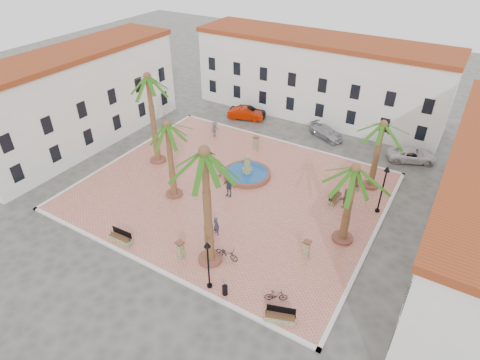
{
  "coord_description": "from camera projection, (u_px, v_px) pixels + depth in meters",
  "views": [
    {
      "loc": [
        16.23,
        -25.32,
        21.42
      ],
      "look_at": [
        1.0,
        0.0,
        1.6
      ],
      "focal_mm": 30.0,
      "sensor_mm": 36.0,
      "label": 1
    }
  ],
  "objects": [
    {
      "name": "palm_sw",
      "position": [
        168.0,
        133.0,
        32.73
      ],
      "size": [
        4.88,
        4.88,
        7.38
      ],
      "color": "brown",
      "rests_on": "plaza"
    },
    {
      "name": "bench_s",
      "position": [
        121.0,
        239.0,
        30.91
      ],
      "size": [
        2.0,
        0.68,
        1.04
      ],
      "rotation": [
        0.0,
        0.0,
        0.04
      ],
      "color": "#85885B",
      "rests_on": "plaza"
    },
    {
      "name": "car_silver",
      "position": [
        326.0,
        132.0,
        45.42
      ],
      "size": [
        4.65,
        3.38,
        1.25
      ],
      "primitive_type": "imported",
      "rotation": [
        0.0,
        0.0,
        1.14
      ],
      "color": "#ABABB4",
      "rests_on": "ground"
    },
    {
      "name": "pedestrian_fountain_b",
      "position": [
        229.0,
        187.0,
        35.58
      ],
      "size": [
        1.18,
        0.58,
        1.94
      ],
      "primitive_type": "imported",
      "rotation": [
        0.0,
        0.0,
        0.1
      ],
      "color": "#2E3C4D",
      "rests_on": "plaza"
    },
    {
      "name": "car_red",
      "position": [
        246.0,
        114.0,
        49.37
      ],
      "size": [
        4.66,
        2.8,
        1.45
      ],
      "primitive_type": "imported",
      "rotation": [
        0.0,
        0.0,
        1.88
      ],
      "color": "#A61900",
      "rests_on": "ground"
    },
    {
      "name": "ground",
      "position": [
        231.0,
        191.0,
        36.9
      ],
      "size": [
        120.0,
        120.0,
        0.0
      ],
      "primitive_type": "plane",
      "color": "#56544F",
      "rests_on": "ground"
    },
    {
      "name": "bench_ne",
      "position": [
        356.0,
        184.0,
        37.21
      ],
      "size": [
        1.05,
        1.66,
        0.84
      ],
      "rotation": [
        0.0,
        0.0,
        1.96
      ],
      "color": "#85885B",
      "rests_on": "plaza"
    },
    {
      "name": "pedestrian_north",
      "position": [
        215.0,
        129.0,
        45.09
      ],
      "size": [
        0.88,
        1.28,
        1.82
      ],
      "primitive_type": "imported",
      "rotation": [
        0.0,
        0.0,
        1.38
      ],
      "color": "#515156",
      "rests_on": "plaza"
    },
    {
      "name": "building_west",
      "position": [
        78.0,
        99.0,
        42.24
      ],
      "size": [
        6.4,
        24.4,
        10.0
      ],
      "rotation": [
        0.0,
        0.0,
        1.57
      ],
      "color": "white",
      "rests_on": "ground"
    },
    {
      "name": "bench_e",
      "position": [
        335.0,
        198.0,
        35.31
      ],
      "size": [
        0.65,
        1.84,
        0.95
      ],
      "rotation": [
        0.0,
        0.0,
        1.51
      ],
      "color": "#85885B",
      "rests_on": "plaza"
    },
    {
      "name": "palm_nw",
      "position": [
        148.0,
        86.0,
        36.67
      ],
      "size": [
        5.22,
        5.22,
        9.3
      ],
      "color": "brown",
      "rests_on": "plaza"
    },
    {
      "name": "pedestrian_fountain_a",
      "position": [
        217.0,
        168.0,
        38.3
      ],
      "size": [
        0.91,
        0.6,
        1.85
      ],
      "primitive_type": "imported",
      "rotation": [
        0.0,
        0.0,
        0.02
      ],
      "color": "#806F56",
      "rests_on": "plaza"
    },
    {
      "name": "palm_s",
      "position": [
        205.0,
        165.0,
        24.87
      ],
      "size": [
        5.71,
        5.71,
        9.56
      ],
      "color": "brown",
      "rests_on": "plaza"
    },
    {
      "name": "lamppost_s",
      "position": [
        208.0,
        257.0,
        25.8
      ],
      "size": [
        0.44,
        0.44,
        4.09
      ],
      "color": "black",
      "rests_on": "plaza"
    },
    {
      "name": "bicycle_b",
      "position": [
        276.0,
        296.0,
        26.12
      ],
      "size": [
        1.54,
        1.11,
        0.92
      ],
      "primitive_type": "imported",
      "rotation": [
        0.0,
        0.0,
        2.07
      ],
      "color": "black",
      "rests_on": "plaza"
    },
    {
      "name": "bicycle_a",
      "position": [
        227.0,
        253.0,
        29.3
      ],
      "size": [
        1.88,
        0.68,
        0.98
      ],
      "primitive_type": "imported",
      "rotation": [
        0.0,
        0.0,
        1.59
      ],
      "color": "black",
      "rests_on": "plaza"
    },
    {
      "name": "palm_ne",
      "position": [
        382.0,
        132.0,
        34.24
      ],
      "size": [
        4.85,
        4.85,
        6.73
      ],
      "color": "brown",
      "rests_on": "plaza"
    },
    {
      "name": "lamppost_e",
      "position": [
        384.0,
        182.0,
        32.5
      ],
      "size": [
        0.49,
        0.49,
        4.52
      ],
      "color": "black",
      "rests_on": "plaza"
    },
    {
      "name": "palm_e",
      "position": [
        354.0,
        178.0,
        28.11
      ],
      "size": [
        5.28,
        5.28,
        6.92
      ],
      "color": "brown",
      "rests_on": "plaza"
    },
    {
      "name": "car_white",
      "position": [
        412.0,
        155.0,
        41.09
      ],
      "size": [
        5.29,
        3.9,
        1.34
      ],
      "primitive_type": "imported",
      "rotation": [
        0.0,
        0.0,
        1.96
      ],
      "color": "silver",
      "rests_on": "ground"
    },
    {
      "name": "plaza",
      "position": [
        231.0,
        191.0,
        36.86
      ],
      "size": [
        26.0,
        22.0,
        0.15
      ],
      "primitive_type": "cube",
      "color": "#D97A68",
      "rests_on": "ground"
    },
    {
      "name": "bench_se",
      "position": [
        280.0,
        317.0,
        24.91
      ],
      "size": [
        2.04,
        1.19,
        1.03
      ],
      "rotation": [
        0.0,
        0.0,
        0.33
      ],
      "color": "#85885B",
      "rests_on": "plaza"
    },
    {
      "name": "cyclist_a",
      "position": [
        216.0,
        226.0,
        31.34
      ],
      "size": [
        0.67,
        0.5,
        1.67
      ],
      "primitive_type": "imported",
      "rotation": [
        0.0,
        0.0,
        2.96
      ],
      "color": "#303149",
      "rests_on": "plaza"
    },
    {
      "name": "kerb_e",
      "position": [
        371.0,
        240.0,
        31.29
      ],
      "size": [
        0.3,
        22.3,
        0.16
      ],
      "primitive_type": "cube",
      "color": "silver",
      "rests_on": "ground"
    },
    {
      "name": "building_north",
      "position": [
        318.0,
        77.0,
        48.48
      ],
      "size": [
        30.4,
        7.4,
        9.5
      ],
      "color": "white",
      "rests_on": "ground"
    },
    {
      "name": "litter_bin",
      "position": [
        225.0,
        290.0,
        26.6
      ],
      "size": [
        0.38,
        0.38,
        0.74
      ],
      "primitive_type": "cylinder",
      "color": "black",
      "rests_on": "plaza"
    },
    {
      "name": "cyclist_b",
      "position": [
        209.0,
        231.0,
        30.68
      ],
      "size": [
        0.94,
        0.76,
        1.84
      ],
      "primitive_type": "imported",
      "rotation": [
        0.0,
        0.0,
        3.07
      ],
      "color": "maroon",
      "rests_on": "plaza"
    },
    {
      "name": "bollard_n",
      "position": [
        256.0,
        143.0,
        42.65
      ],
      "size": [
        0.57,
        0.57,
        1.53
      ],
      "rotation": [
        0.0,
        0.0,
        -0.04
      ],
      "color": "#85885B",
      "rests_on": "plaza"
    },
    {
      "name": "pedestrian_east",
      "position": [
        346.0,
        198.0,
        34.29
      ],
      "size": [
        1.13,
        1.74,
        1.8
      ],
      "primitive_type": "imported",
      "rotation": [
        0.0,
        0.0,
        -1.97
      ],
      "color": "#726357",
      "rests_on": "plaza"
    },
    {
      "name": "car_black",
      "position": [
        248.0,
        111.0,
        49.87
      ],
      "size": [
        4.82,
        3.16,
        1.53
      ],
      "primitive_type": "imported",
      "rotation": [
        0.0,
        0.0,
        1.9
      ],
      "color": "black",
      "rests_on": "ground"
    },
    {
      "name": "bollard_e",
      "position": [
        307.0,
        248.0,
        29.39
      ],
      "size": [
        0.52,
        0.52,
        1.41
      ],
      "rotation": [
        0.0,
        0.0,
        -0.04
      ],
      "color": "#85885B",
      "rests_on": "plaza"
    },
    {
      "name": "bollard_se",
      "position": [
        180.0,
        250.0,
        29.22
      ],
      "size": [
        0.61,
        0.61,
        1.5
      ],
      "rotation": [
        0.0,
        0.0,
        -0.15
      ],
      "color": "#85885B",
      "rests_on": "plaza"
    },
    {
      "name": "kerb_w",
      "position": [
        127.0,
        154.0,
        42.42
      ],
      "size": [
        0.3,
        22.3,
        0.16
      ],
      "primitive_type": "cube",
      "color": "silver",
      "rests_on": "ground"
    },
    {
      "name": "kerb_s",
      "position": [
        150.0,
        266.0,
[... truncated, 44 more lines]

